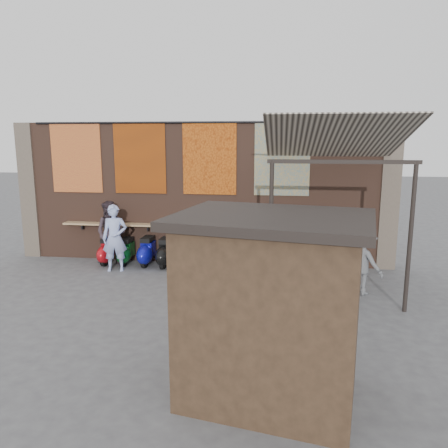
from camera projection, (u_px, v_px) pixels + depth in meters
The scene contains 36 objects.
ground at pixel (181, 291), 10.29m from camera, with size 70.00×70.00×0.00m, color #474749.
brick_wall at pixel (201, 193), 12.54m from camera, with size 10.00×0.40×4.00m, color brown.
pier_left at pixel (32, 191), 13.20m from camera, with size 0.50×0.50×4.00m, color #4C4238.
pier_right at pixel (388, 196), 11.87m from camera, with size 0.50×0.50×4.00m, color #4C4238.
eating_counter at pixel (199, 226), 12.35m from camera, with size 8.00×0.32×0.05m, color #9E7A51.
shelf_box at pixel (197, 221), 12.29m from camera, with size 0.66×0.28×0.25m, color white.
tapestry_redgold at pixel (76, 158), 12.59m from camera, with size 1.50×0.02×2.00m, color maroon.
tapestry_sun at pixel (140, 158), 12.35m from camera, with size 1.50×0.02×2.00m, color #DB550C.
tapestry_orange at pixel (209, 158), 12.09m from camera, with size 1.50×0.02×2.00m, color #BA5A17.
tapestry_multi at pixel (282, 159), 11.84m from camera, with size 1.50×0.02×2.00m, color #286494.
hang_rail at pixel (198, 122), 11.94m from camera, with size 0.06×0.06×9.50m, color black.
scooter_stool_0 at pixel (107, 251), 12.49m from camera, with size 0.36×0.80×0.76m, color #AF0D15, non-canonical shape.
scooter_stool_1 at pixel (126, 251), 12.48m from camera, with size 0.35×0.78×0.74m, color #0C541D, non-canonical shape.
scooter_stool_2 at pixel (147, 251), 12.36m from camera, with size 0.38×0.85×0.80m, color #0D1094, non-canonical shape.
scooter_stool_3 at pixel (165, 253), 12.23m from camera, with size 0.38×0.84×0.80m, color black, non-canonical shape.
scooter_stool_4 at pixel (184, 253), 12.24m from camera, with size 0.35×0.79×0.75m, color black, non-canonical shape.
scooter_stool_5 at pixel (207, 254), 12.11m from camera, with size 0.37×0.83×0.79m, color maroon, non-canonical shape.
scooter_stool_6 at pixel (226, 254), 12.03m from camera, with size 0.39×0.86×0.82m, color #0D451E, non-canonical shape.
scooter_stool_7 at pixel (245, 255), 11.98m from camera, with size 0.38×0.85×0.81m, color #942C0D, non-canonical shape.
scooter_stool_8 at pixel (268, 256), 11.87m from camera, with size 0.38×0.85×0.80m, color navy, non-canonical shape.
scooter_stool_9 at pixel (287, 257), 11.87m from camera, with size 0.35×0.77×0.73m, color navy, non-canonical shape.
scooter_stool_10 at pixel (309, 257), 11.76m from camera, with size 0.39×0.87×0.83m, color #151C4F, non-canonical shape.
diner_left at pixel (115, 238), 11.75m from camera, with size 0.66×0.43×1.81m, color #98A7DD.
diner_right at pixel (111, 233), 12.38m from camera, with size 0.88×0.69×1.82m, color #31262C.
shopper_navy at pixel (311, 260), 9.92m from camera, with size 0.97×0.40×1.65m, color #171D34.
shopper_grey at pixel (363, 262), 9.99m from camera, with size 0.98×0.56×1.52m, color #5B5D60.
shopper_tan at pixel (248, 261), 10.13m from camera, with size 0.73×0.48×1.50m, color #978A60.
market_stall at pixel (271, 312), 5.89m from camera, with size 2.25×1.69×2.44m, color black.
stall_roof at pixel (273, 219), 5.65m from camera, with size 2.52×1.94×0.12m, color black.
stall_sign at pixel (284, 257), 6.60m from camera, with size 1.20×0.04×0.50m, color gold.
stall_shelf at pixel (283, 311), 6.77m from camera, with size 1.87×0.10×0.06m, color #473321.
awning_canvas at pixel (335, 138), 10.04m from camera, with size 3.20×3.40×0.03m, color beige.
awning_ledger at pixel (329, 123), 11.51m from camera, with size 3.30×0.08×0.12m, color #33261C.
awning_header at pixel (343, 162), 8.67m from camera, with size 3.00×0.08×0.08m, color black.
awning_post_left at pixel (271, 235), 9.14m from camera, with size 0.09×0.09×3.10m, color black.
awning_post_right at pixel (410, 239), 8.78m from camera, with size 0.09×0.09×3.10m, color black.
Camera 1 is at (2.30, -9.58, 3.51)m, focal length 35.00 mm.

